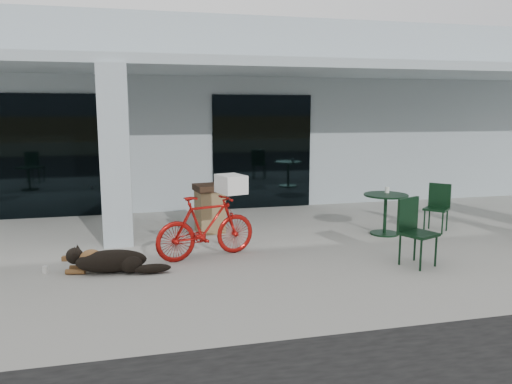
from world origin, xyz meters
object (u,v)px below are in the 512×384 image
object	(u,v)px
bicycle	(206,227)
trash_receptacle	(210,208)
dog	(111,260)
cafe_chair_far_b	(436,208)
cafe_chair_far_a	(419,233)
cafe_table_far	(385,214)

from	to	relation	value
bicycle	trash_receptacle	xyz separation A→B (m)	(0.30, 1.68, -0.04)
dog	cafe_chair_far_b	distance (m)	6.15
bicycle	trash_receptacle	distance (m)	1.71
cafe_chair_far_a	trash_receptacle	bearing A→B (deg)	111.03
dog	cafe_table_far	distance (m)	5.11
cafe_table_far	bicycle	bearing A→B (deg)	-168.48
cafe_table_far	cafe_chair_far_a	size ratio (longest dim) A/B	0.81
dog	trash_receptacle	world-z (taller)	trash_receptacle
dog	cafe_table_far	xyz separation A→B (m)	(4.98, 1.14, 0.19)
cafe_table_far	cafe_chair_far_b	world-z (taller)	cafe_chair_far_b
bicycle	cafe_table_far	bearing A→B (deg)	-94.64
bicycle	cafe_chair_far_a	size ratio (longest dim) A/B	1.65
cafe_chair_far_a	cafe_chair_far_b	distance (m)	2.40
dog	cafe_chair_far_a	distance (m)	4.60
bicycle	cafe_chair_far_a	distance (m)	3.29
dog	trash_receptacle	size ratio (longest dim) A/B	1.24
cafe_chair_far_a	trash_receptacle	size ratio (longest dim) A/B	1.10
cafe_table_far	trash_receptacle	size ratio (longest dim) A/B	0.88
cafe_chair_far_b	cafe_chair_far_a	bearing A→B (deg)	-81.48
bicycle	cafe_chair_far_b	xyz separation A→B (m)	(4.59, 0.68, -0.04)
bicycle	cafe_chair_far_a	xyz separation A→B (m)	(3.07, -1.18, 0.00)
cafe_chair_far_a	trash_receptacle	xyz separation A→B (m)	(-2.76, 2.85, -0.04)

